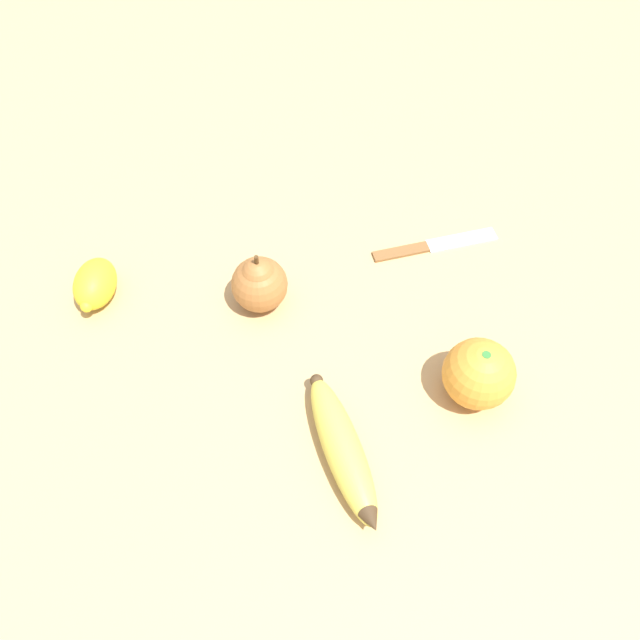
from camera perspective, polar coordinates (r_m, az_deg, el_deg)
The scene contains 6 objects.
ground_plane at distance 0.72m, azimuth 1.33°, elevation -3.72°, with size 3.00×3.00×0.00m, color tan.
banana at distance 0.65m, azimuth 2.12°, elevation -11.75°, with size 0.04×0.19×0.04m.
orange at distance 0.69m, azimuth 14.30°, elevation -4.79°, with size 0.08×0.08×0.08m.
pear at distance 0.75m, azimuth -5.57°, elevation 3.42°, with size 0.07×0.07×0.09m.
lemon at distance 0.81m, azimuth -19.88°, elevation 3.11°, with size 0.07×0.09×0.05m.
paring_knife at distance 0.84m, azimuth 10.10°, elevation 6.74°, with size 0.17×0.03×0.01m.
Camera 1 is at (-0.14, -0.35, 0.62)m, focal length 35.00 mm.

